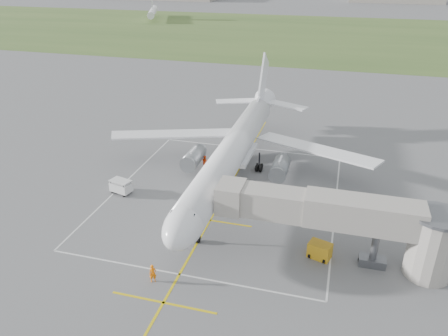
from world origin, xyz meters
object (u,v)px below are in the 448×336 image
(baggage_cart, at_px, (121,187))
(ramp_worker_wing, at_px, (205,161))
(jet_bridge, at_px, (354,221))
(airliner, at_px, (233,150))
(gpu_unit, at_px, (320,250))
(ramp_worker_nose, at_px, (153,274))

(baggage_cart, bearing_deg, ramp_worker_wing, 66.05)
(ramp_worker_wing, bearing_deg, baggage_cart, 84.51)
(baggage_cart, bearing_deg, jet_bridge, 1.14)
(airliner, bearing_deg, gpu_unit, -48.23)
(jet_bridge, distance_m, ramp_worker_wing, 27.01)
(airliner, xyz_separation_m, ramp_worker_nose, (-2.01, -22.37, -3.46))
(gpu_unit, bearing_deg, ramp_worker_nose, -134.10)
(gpu_unit, relative_size, ramp_worker_nose, 1.38)
(jet_bridge, xyz_separation_m, baggage_cart, (-28.75, 6.66, -3.79))
(jet_bridge, xyz_separation_m, ramp_worker_nose, (-17.73, -8.12, -3.81))
(airliner, relative_size, jet_bridge, 2.00)
(jet_bridge, distance_m, ramp_worker_nose, 19.87)
(ramp_worker_nose, bearing_deg, ramp_worker_wing, 66.95)
(gpu_unit, height_order, ramp_worker_nose, ramp_worker_nose)
(gpu_unit, height_order, ramp_worker_wing, ramp_worker_wing)
(airliner, xyz_separation_m, jet_bridge, (15.72, -14.25, 0.35))
(jet_bridge, relative_size, gpu_unit, 9.05)
(ramp_worker_nose, bearing_deg, baggage_cart, 97.01)
(jet_bridge, bearing_deg, gpu_unit, -177.43)
(gpu_unit, bearing_deg, baggage_cart, -177.09)
(airliner, bearing_deg, ramp_worker_wing, 151.06)
(gpu_unit, height_order, baggage_cart, baggage_cart)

